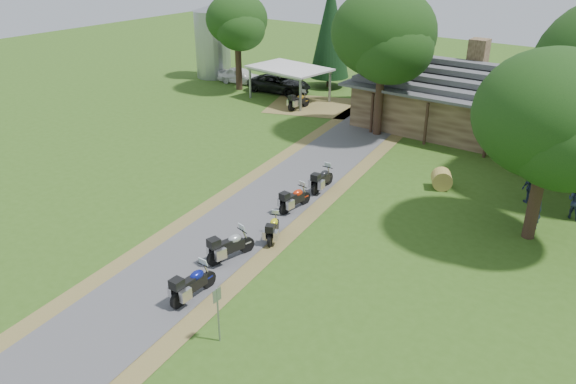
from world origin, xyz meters
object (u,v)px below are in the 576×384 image
Objects in this scene: motorcycle_row_e at (322,178)px; car_dark_suv at (280,79)px; motorcycle_row_c at (273,227)px; motorcycle_carport_a at (299,100)px; motorcycle_row_b at (231,244)px; motorcycle_row_d at (295,197)px; silo at (213,42)px; lodge at (512,103)px; carport at (289,84)px; motorcycle_row_a at (193,282)px; car_white_sedan at (240,74)px; hay_bale at (442,179)px.

car_dark_suv is at bearing 37.98° from motorcycle_row_e.
motorcycle_carport_a reaches higher than motorcycle_row_c.
motorcycle_row_b is at bearing 179.71° from motorcycle_row_e.
motorcycle_row_d is at bearing -8.07° from motorcycle_row_c.
motorcycle_row_c is (24.07, -21.80, -2.74)m from silo.
carport is at bearing -176.65° from lodge.
motorcycle_carport_a is at bearing 6.58° from motorcycle_row_c.
carport is 25.39m from motorcycle_row_b.
carport is at bearing 28.15° from motorcycle_row_a.
motorcycle_row_e is 15.44m from motorcycle_carport_a.
carport is at bearing 57.53° from motorcycle_carport_a.
car_white_sedan is 24.61m from motorcycle_row_e.
motorcycle_row_e reaches higher than motorcycle_row_c.
car_white_sedan is at bearing 52.65° from motorcycle_row_d.
car_white_sedan is 5.02× the size of hay_bale.
motorcycle_row_c is (20.30, -21.33, -0.31)m from car_white_sedan.
car_white_sedan is (-24.64, 0.90, -1.54)m from lodge.
motorcycle_carport_a is 1.95× the size of hay_bale.
motorcycle_row_a is (-4.01, -25.85, -1.74)m from lodge.
motorcycle_row_b reaches higher than motorcycle_row_e.
motorcycle_row_a reaches higher than motorcycle_row_c.
motorcycle_row_d is 8.46m from hay_bale.
motorcycle_row_a is at bearing -98.82° from lodge.
carport is at bearing 36.29° from motorcycle_row_e.
car_white_sedan is 2.57× the size of motorcycle_carport_a.
carport is 1.05× the size of car_dark_suv.
motorcycle_row_e is at bearing -133.97° from motorcycle_carport_a.
motorcycle_row_c is (13.27, -19.40, -0.77)m from carport.
silo is (-28.41, 1.36, 0.90)m from lodge.
carport is at bearing 151.13° from hay_bale.
motorcycle_row_c is 20.87m from motorcycle_carport_a.
motorcycle_carport_a is 17.00m from hay_bale.
motorcycle_row_b is at bearing 145.49° from motorcycle_row_c.
motorcycle_row_c is at bearing -141.95° from motorcycle_carport_a.
carport reaches higher than motorcycle_row_a.
lodge is 3.92× the size of car_white_sedan.
car_dark_suv is at bearing 10.90° from motorcycle_row_c.
motorcycle_carport_a is at bearing -132.91° from car_dark_suv.
lodge is at bearing -2.75° from silo.
motorcycle_row_a is (15.75, -26.31, -0.45)m from car_dark_suv.
car_white_sedan is 4.90m from car_dark_suv.
silo is 13.86m from motorcycle_carport_a.
silo is 1.06× the size of carport.
motorcycle_row_e is (-1.15, 5.87, 0.08)m from motorcycle_row_c.
motorcycle_row_e is at bearing 10.10° from motorcycle_row_d.
silo is 3.24× the size of motorcycle_row_a.
motorcycle_row_a reaches higher than hay_bale.
lodge is at bearing -73.94° from motorcycle_carport_a.
silo is at bearing 78.32° from motorcycle_carport_a.
motorcycle_row_e is at bearing -14.41° from motorcycle_row_c.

